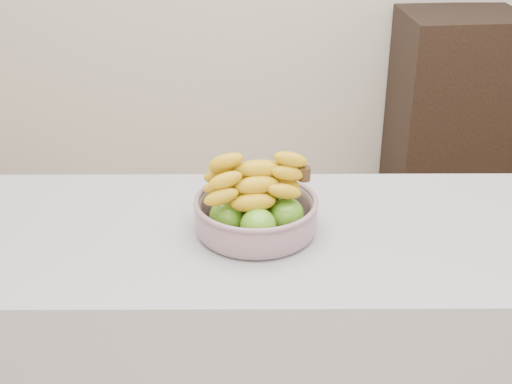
{
  "coord_description": "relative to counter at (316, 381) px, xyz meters",
  "views": [
    {
      "loc": [
        -0.16,
        -1.46,
        1.73
      ],
      "look_at": [
        -0.16,
        -0.05,
        1.0
      ],
      "focal_mm": 50.0,
      "sensor_mm": 36.0,
      "label": 1
    }
  ],
  "objects": [
    {
      "name": "counter",
      "position": [
        0.0,
        0.0,
        0.0
      ],
      "size": [
        2.0,
        0.6,
        0.9
      ],
      "primitive_type": "cube",
      "color": "#929299",
      "rests_on": "ground"
    },
    {
      "name": "cabinet",
      "position": [
        0.8,
        1.83,
        0.04
      ],
      "size": [
        0.58,
        0.48,
        0.98
      ],
      "primitive_type": "cube",
      "rotation": [
        0.0,
        0.0,
        0.09
      ],
      "color": "black",
      "rests_on": "ground"
    },
    {
      "name": "fruit_bowl",
      "position": [
        -0.16,
        -0.0,
        0.51
      ],
      "size": [
        0.28,
        0.28,
        0.18
      ],
      "rotation": [
        0.0,
        0.0,
        0.06
      ],
      "color": "#8E98AB",
      "rests_on": "counter"
    }
  ]
}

